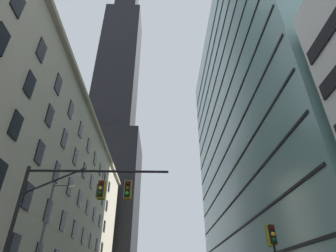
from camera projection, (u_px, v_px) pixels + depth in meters
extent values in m
cube|color=#BCAF93|center=(36.00, 190.00, 38.28)|extent=(12.23, 66.60, 26.57)
cube|color=tan|center=(94.00, 117.00, 44.95)|extent=(0.70, 66.60, 0.60)
cube|color=black|center=(13.00, 249.00, 21.38)|extent=(0.14, 1.40, 2.20)
cube|color=black|center=(28.00, 196.00, 23.56)|extent=(0.14, 1.40, 2.20)
cube|color=black|center=(48.00, 211.00, 27.83)|extent=(0.14, 1.40, 2.20)
cube|color=black|center=(63.00, 221.00, 32.11)|extent=(0.14, 1.40, 2.20)
cube|color=black|center=(74.00, 229.00, 36.38)|extent=(0.14, 1.40, 2.20)
cube|color=black|center=(83.00, 236.00, 40.65)|extent=(0.14, 1.40, 2.20)
cube|color=black|center=(91.00, 241.00, 44.92)|extent=(0.14, 1.40, 2.20)
cube|color=black|center=(97.00, 245.00, 49.19)|extent=(0.14, 1.40, 2.20)
cube|color=black|center=(102.00, 249.00, 53.47)|extent=(0.14, 1.40, 2.20)
cube|color=black|center=(16.00, 125.00, 21.47)|extent=(0.14, 1.40, 2.20)
cube|color=black|center=(40.00, 153.00, 25.74)|extent=(0.14, 1.40, 2.20)
cube|color=black|center=(57.00, 172.00, 30.01)|extent=(0.14, 1.40, 2.20)
cube|color=black|center=(70.00, 187.00, 34.29)|extent=(0.14, 1.40, 2.20)
cube|color=black|center=(80.00, 198.00, 38.56)|extent=(0.14, 1.40, 2.20)
cube|color=black|center=(88.00, 207.00, 42.83)|extent=(0.14, 1.40, 2.20)
cube|color=black|center=(94.00, 215.00, 47.10)|extent=(0.14, 1.40, 2.20)
cube|color=black|center=(100.00, 221.00, 51.38)|extent=(0.14, 1.40, 2.20)
cube|color=black|center=(104.00, 226.00, 55.65)|extent=(0.14, 1.40, 2.20)
cube|color=black|center=(1.00, 39.00, 19.38)|extent=(0.14, 1.40, 2.20)
cube|color=black|center=(30.00, 84.00, 23.65)|extent=(0.14, 1.40, 2.20)
cube|color=black|center=(50.00, 116.00, 27.92)|extent=(0.14, 1.40, 2.20)
cube|color=black|center=(64.00, 139.00, 32.19)|extent=(0.14, 1.40, 2.20)
cube|color=black|center=(76.00, 157.00, 36.47)|extent=(0.14, 1.40, 2.20)
cube|color=black|center=(84.00, 171.00, 40.74)|extent=(0.14, 1.40, 2.20)
cube|color=black|center=(92.00, 182.00, 45.01)|extent=(0.14, 1.40, 2.20)
cube|color=black|center=(97.00, 191.00, 49.28)|extent=(0.14, 1.40, 2.20)
cube|color=black|center=(102.00, 199.00, 53.56)|extent=(0.14, 1.40, 2.20)
cube|color=black|center=(107.00, 206.00, 57.83)|extent=(0.14, 1.40, 2.20)
cube|color=black|center=(18.00, 3.00, 21.56)|extent=(0.14, 1.40, 2.20)
cube|color=black|center=(41.00, 50.00, 25.83)|extent=(0.14, 1.40, 2.20)
cube|color=black|center=(58.00, 84.00, 30.10)|extent=(0.14, 1.40, 2.20)
cube|color=black|center=(71.00, 110.00, 34.37)|extent=(0.14, 1.40, 2.20)
cube|color=black|center=(81.00, 130.00, 38.65)|extent=(0.14, 1.40, 2.20)
cube|color=black|center=(89.00, 146.00, 42.92)|extent=(0.14, 1.40, 2.20)
cube|color=black|center=(95.00, 159.00, 47.19)|extent=(0.14, 1.40, 2.20)
cube|color=black|center=(100.00, 170.00, 51.46)|extent=(0.14, 1.40, 2.20)
cube|color=black|center=(105.00, 179.00, 55.74)|extent=(0.14, 1.40, 2.20)
cube|color=black|center=(109.00, 187.00, 60.01)|extent=(0.14, 1.40, 2.20)
cube|color=black|center=(101.00, 207.00, 83.77)|extent=(22.08, 22.08, 46.22)
cube|color=black|center=(118.00, 71.00, 113.22)|extent=(15.46, 15.46, 67.23)
cube|color=gray|center=(262.00, 121.00, 48.51)|extent=(15.32, 51.23, 54.19)
cube|color=black|center=(233.00, 234.00, 38.43)|extent=(0.12, 50.23, 0.24)
cube|color=black|center=(230.00, 206.00, 40.51)|extent=(0.12, 50.23, 0.24)
cube|color=black|center=(227.00, 180.00, 42.58)|extent=(0.12, 50.23, 0.24)
cube|color=black|center=(224.00, 157.00, 44.66)|extent=(0.12, 50.23, 0.24)
cube|color=black|center=(221.00, 136.00, 46.74)|extent=(0.12, 50.23, 0.24)
cube|color=black|center=(219.00, 117.00, 48.81)|extent=(0.12, 50.23, 0.24)
cube|color=black|center=(217.00, 99.00, 50.89)|extent=(0.12, 50.23, 0.24)
cube|color=black|center=(215.00, 82.00, 52.97)|extent=(0.12, 50.23, 0.24)
cube|color=black|center=(213.00, 67.00, 55.04)|extent=(0.12, 50.23, 0.24)
cube|color=black|center=(212.00, 53.00, 57.12)|extent=(0.12, 50.23, 0.24)
cube|color=black|center=(210.00, 40.00, 59.20)|extent=(0.12, 50.23, 0.24)
cylinder|color=black|center=(11.00, 232.00, 13.79)|extent=(0.20, 0.20, 7.17)
cylinder|color=black|center=(99.00, 171.00, 15.61)|extent=(8.07, 0.14, 0.14)
cylinder|color=black|center=(54.00, 181.00, 15.25)|extent=(3.31, 0.10, 1.67)
cylinder|color=black|center=(103.00, 176.00, 15.46)|extent=(0.04, 0.04, 0.60)
cube|color=black|center=(101.00, 189.00, 15.07)|extent=(0.30, 0.30, 0.90)
cube|color=olive|center=(102.00, 190.00, 15.22)|extent=(0.40, 0.40, 1.04)
sphere|color=#450808|center=(101.00, 183.00, 15.08)|extent=(0.20, 0.20, 0.20)
sphere|color=yellow|center=(100.00, 188.00, 14.94)|extent=(0.20, 0.20, 0.20)
sphere|color=#083D10|center=(100.00, 193.00, 14.79)|extent=(0.20, 0.20, 0.20)
cylinder|color=black|center=(129.00, 176.00, 15.50)|extent=(0.04, 0.04, 0.60)
cube|color=black|center=(128.00, 189.00, 15.11)|extent=(0.30, 0.30, 0.90)
cube|color=olive|center=(128.00, 190.00, 15.25)|extent=(0.40, 0.40, 1.04)
sphere|color=#450808|center=(128.00, 183.00, 15.11)|extent=(0.20, 0.20, 0.20)
sphere|color=#4B3A08|center=(127.00, 188.00, 14.97)|extent=(0.20, 0.20, 0.20)
sphere|color=green|center=(127.00, 193.00, 14.82)|extent=(0.20, 0.20, 0.20)
cube|color=black|center=(272.00, 235.00, 13.77)|extent=(0.30, 0.30, 0.90)
cube|color=olive|center=(271.00, 235.00, 13.91)|extent=(0.40, 0.40, 1.04)
sphere|color=#450808|center=(272.00, 228.00, 13.78)|extent=(0.20, 0.20, 0.20)
sphere|color=yellow|center=(273.00, 234.00, 13.63)|extent=(0.20, 0.20, 0.20)
sphere|color=#083D10|center=(274.00, 240.00, 13.49)|extent=(0.20, 0.20, 0.20)
cylinder|color=#47474C|center=(41.00, 239.00, 20.70)|extent=(0.18, 0.18, 8.77)
cylinder|color=#47474C|center=(63.00, 186.00, 22.92)|extent=(1.54, 0.10, 0.10)
ellipsoid|color=#EFE5C6|center=(72.00, 187.00, 22.88)|extent=(0.56, 0.32, 0.24)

